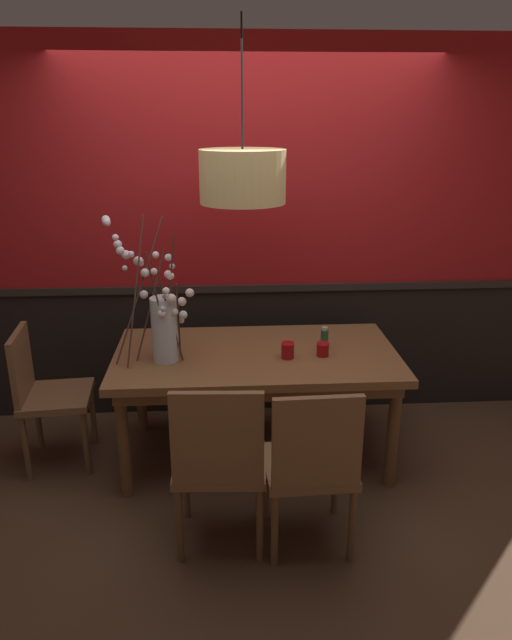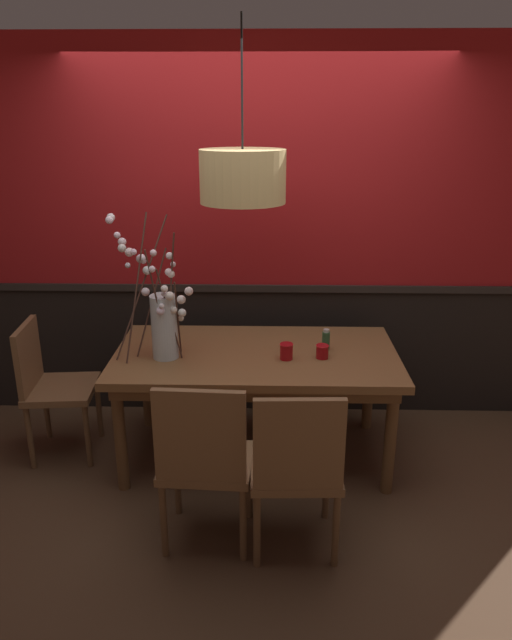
{
  "view_description": "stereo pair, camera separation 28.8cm",
  "coord_description": "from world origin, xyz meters",
  "px_view_note": "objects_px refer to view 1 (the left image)",
  "views": [
    {
      "loc": [
        -0.21,
        -3.35,
        2.13
      ],
      "look_at": [
        0.0,
        0.0,
        0.94
      ],
      "focal_mm": 32.85,
      "sensor_mm": 36.0,
      "label": 1
    },
    {
      "loc": [
        0.08,
        -3.36,
        2.13
      ],
      "look_at": [
        0.0,
        0.0,
        0.94
      ],
      "focal_mm": 32.85,
      "sensor_mm": 36.0,
      "label": 2
    }
  ],
  "objects_px": {
    "chair_far_side_right": "(276,333)",
    "condiment_bottle": "(324,338)",
    "candle_holder_nearer_center": "(288,350)",
    "chair_near_side_right": "(311,462)",
    "pendant_lamp": "(243,177)",
    "chair_head_west_end": "(44,390)",
    "vase_with_blossoms": "(162,321)",
    "dining_table": "(256,364)",
    "chair_near_side_left": "(219,459)",
    "chair_far_side_left": "(214,335)",
    "candle_holder_nearer_edge": "(323,349)"
  },
  "relations": [
    {
      "from": "chair_near_side_left",
      "to": "chair_head_west_end",
      "type": "bearing_deg",
      "value": 141.27
    },
    {
      "from": "candle_holder_nearer_edge",
      "to": "vase_with_blossoms",
      "type": "bearing_deg",
      "value": 179.57
    },
    {
      "from": "chair_near_side_right",
      "to": "dining_table",
      "type": "bearing_deg",
      "value": 103.6
    },
    {
      "from": "chair_far_side_right",
      "to": "condiment_bottle",
      "type": "distance_m",
      "value": 0.92
    },
    {
      "from": "chair_near_side_left",
      "to": "chair_far_side_left",
      "type": "height_order",
      "value": "chair_near_side_left"
    },
    {
      "from": "chair_head_west_end",
      "to": "vase_with_blossoms",
      "type": "distance_m",
      "value": 0.89
    },
    {
      "from": "dining_table",
      "to": "chair_head_west_end",
      "type": "distance_m",
      "value": 1.33
    },
    {
      "from": "vase_with_blossoms",
      "to": "candle_holder_nearer_center",
      "type": "bearing_deg",
      "value": -2.18
    },
    {
      "from": "chair_near_side_left",
      "to": "condiment_bottle",
      "type": "relative_size",
      "value": 6.86
    },
    {
      "from": "dining_table",
      "to": "chair_near_side_left",
      "type": "distance_m",
      "value": 0.9
    },
    {
      "from": "chair_far_side_left",
      "to": "condiment_bottle",
      "type": "bearing_deg",
      "value": -50.81
    },
    {
      "from": "dining_table",
      "to": "condiment_bottle",
      "type": "xyz_separation_m",
      "value": [
        0.44,
        0.05,
        0.15
      ]
    },
    {
      "from": "dining_table",
      "to": "chair_near_side_left",
      "type": "bearing_deg",
      "value": -105.29
    },
    {
      "from": "vase_with_blossoms",
      "to": "pendant_lamp",
      "type": "relative_size",
      "value": 0.87
    },
    {
      "from": "chair_head_west_end",
      "to": "chair_far_side_left",
      "type": "relative_size",
      "value": 0.99
    },
    {
      "from": "vase_with_blossoms",
      "to": "candle_holder_nearer_center",
      "type": "height_order",
      "value": "vase_with_blossoms"
    },
    {
      "from": "chair_near_side_left",
      "to": "candle_holder_nearer_center",
      "type": "height_order",
      "value": "chair_near_side_left"
    },
    {
      "from": "candle_holder_nearer_center",
      "to": "pendant_lamp",
      "type": "relative_size",
      "value": 0.1
    },
    {
      "from": "chair_near_side_right",
      "to": "chair_far_side_right",
      "type": "bearing_deg",
      "value": 90.16
    },
    {
      "from": "chair_far_side_right",
      "to": "candle_holder_nearer_edge",
      "type": "distance_m",
      "value": 1.03
    },
    {
      "from": "chair_near_side_left",
      "to": "candle_holder_nearer_edge",
      "type": "height_order",
      "value": "chair_near_side_left"
    },
    {
      "from": "chair_far_side_right",
      "to": "candle_holder_nearer_center",
      "type": "relative_size",
      "value": 9.16
    },
    {
      "from": "chair_far_side_left",
      "to": "dining_table",
      "type": "bearing_deg",
      "value": -73.43
    },
    {
      "from": "condiment_bottle",
      "to": "chair_near_side_right",
      "type": "bearing_deg",
      "value": -102.98
    },
    {
      "from": "vase_with_blossoms",
      "to": "candle_holder_nearer_edge",
      "type": "bearing_deg",
      "value": -0.43
    },
    {
      "from": "chair_near_side_left",
      "to": "chair_far_side_right",
      "type": "height_order",
      "value": "chair_near_side_left"
    },
    {
      "from": "chair_head_west_end",
      "to": "pendant_lamp",
      "type": "distance_m",
      "value": 1.79
    },
    {
      "from": "chair_near_side_right",
      "to": "pendant_lamp",
      "type": "relative_size",
      "value": 0.95
    },
    {
      "from": "chair_head_west_end",
      "to": "candle_holder_nearer_center",
      "type": "bearing_deg",
      "value": -4.2
    },
    {
      "from": "candle_holder_nearer_center",
      "to": "vase_with_blossoms",
      "type": "bearing_deg",
      "value": 177.82
    },
    {
      "from": "chair_head_west_end",
      "to": "chair_far_side_right",
      "type": "xyz_separation_m",
      "value": [
        1.53,
        0.89,
        0.01
      ]
    },
    {
      "from": "chair_far_side_right",
      "to": "condiment_bottle",
      "type": "bearing_deg",
      "value": -75.21
    },
    {
      "from": "chair_near_side_right",
      "to": "pendant_lamp",
      "type": "distance_m",
      "value": 1.59
    },
    {
      "from": "dining_table",
      "to": "chair_near_side_left",
      "type": "relative_size",
      "value": 1.86
    },
    {
      "from": "chair_head_west_end",
      "to": "chair_far_side_left",
      "type": "distance_m",
      "value": 1.39
    },
    {
      "from": "chair_far_side_right",
      "to": "chair_near_side_right",
      "type": "bearing_deg",
      "value": -89.84
    },
    {
      "from": "candle_holder_nearer_center",
      "to": "condiment_bottle",
      "type": "height_order",
      "value": "condiment_bottle"
    },
    {
      "from": "dining_table",
      "to": "pendant_lamp",
      "type": "relative_size",
      "value": 1.79
    },
    {
      "from": "chair_far_side_right",
      "to": "candle_holder_nearer_center",
      "type": "height_order",
      "value": "chair_far_side_right"
    },
    {
      "from": "chair_far_side_left",
      "to": "vase_with_blossoms",
      "type": "xyz_separation_m",
      "value": [
        -0.29,
        -0.99,
        0.47
      ]
    },
    {
      "from": "candle_holder_nearer_center",
      "to": "chair_near_side_left",
      "type": "bearing_deg",
      "value": -119.01
    },
    {
      "from": "chair_near_side_left",
      "to": "vase_with_blossoms",
      "type": "bearing_deg",
      "value": 112.49
    },
    {
      "from": "chair_far_side_right",
      "to": "pendant_lamp",
      "type": "distance_m",
      "value": 1.59
    },
    {
      "from": "chair_far_side_left",
      "to": "candle_holder_nearer_edge",
      "type": "height_order",
      "value": "chair_far_side_left"
    },
    {
      "from": "chair_near_side_right",
      "to": "pendant_lamp",
      "type": "bearing_deg",
      "value": 108.07
    },
    {
      "from": "pendant_lamp",
      "to": "dining_table",
      "type": "bearing_deg",
      "value": 2.33
    },
    {
      "from": "candle_holder_nearer_center",
      "to": "candle_holder_nearer_edge",
      "type": "bearing_deg",
      "value": 5.56
    },
    {
      "from": "vase_with_blossoms",
      "to": "candle_holder_nearer_edge",
      "type": "xyz_separation_m",
      "value": [
        0.97,
        -0.01,
        -0.2
      ]
    },
    {
      "from": "chair_head_west_end",
      "to": "candle_holder_nearer_center",
      "type": "distance_m",
      "value": 1.53
    },
    {
      "from": "candle_holder_nearer_edge",
      "to": "chair_head_west_end",
      "type": "bearing_deg",
      "value": 177.03
    }
  ]
}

